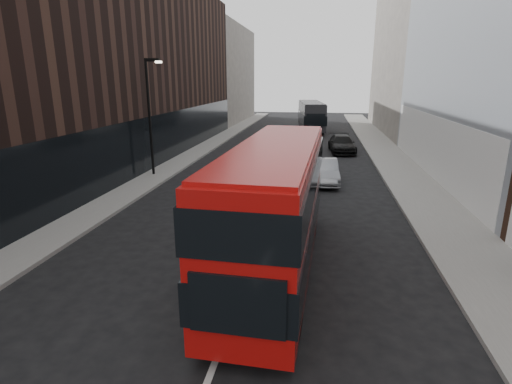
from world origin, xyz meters
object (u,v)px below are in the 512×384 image
at_px(red_bus, 276,203).
at_px(car_b, 325,171).
at_px(street_lamp, 150,109).
at_px(car_c, 342,144).
at_px(car_a, 291,198).
at_px(grey_bus, 311,115).

xyz_separation_m(red_bus, car_b, (1.63, 11.67, -1.59)).
relative_size(street_lamp, car_c, 1.44).
relative_size(car_a, car_b, 1.02).
relative_size(street_lamp, car_b, 1.66).
height_order(car_a, car_c, car_a).
height_order(red_bus, car_a, red_bus).
relative_size(red_bus, car_b, 2.43).
xyz_separation_m(grey_bus, car_a, (-0.07, -30.81, -1.07)).
distance_m(red_bus, car_b, 11.89).
relative_size(street_lamp, red_bus, 0.68).
height_order(grey_bus, car_a, grey_bus).
distance_m(car_a, car_b, 6.20).
distance_m(grey_bus, car_a, 30.83).
height_order(red_bus, grey_bus, red_bus).
distance_m(street_lamp, car_a, 11.43).
relative_size(car_a, car_c, 0.89).
bearing_deg(grey_bus, car_b, -93.32).
height_order(car_b, car_c, car_c).
bearing_deg(grey_bus, red_bus, -96.97).
distance_m(street_lamp, grey_bus, 26.55).
bearing_deg(red_bus, car_b, 84.21).
height_order(red_bus, car_c, red_bus).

